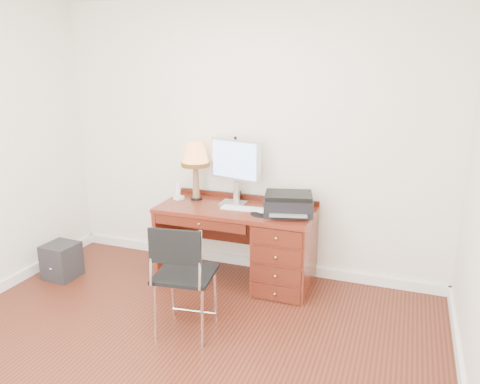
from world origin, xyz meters
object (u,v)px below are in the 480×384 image
at_px(phone, 179,195).
at_px(monitor, 235,163).
at_px(desk, 267,244).
at_px(printer, 288,204).
at_px(chair, 181,269).
at_px(equipment_box, 62,261).
at_px(leg_lamp, 195,158).

bearing_deg(phone, monitor, 27.76).
relative_size(desk, printer, 2.95).
relative_size(phone, chair, 0.18).
relative_size(phone, equipment_box, 0.48).
relative_size(desk, leg_lamp, 2.57).
distance_m(leg_lamp, equipment_box, 1.69).
height_order(printer, equipment_box, printer).
xyz_separation_m(monitor, equipment_box, (-1.60, -0.70, -0.97)).
relative_size(monitor, phone, 3.73).
xyz_separation_m(leg_lamp, equipment_box, (-1.19, -0.68, -1.00)).
height_order(chair, equipment_box, chair).
bearing_deg(equipment_box, chair, -14.92).
distance_m(desk, chair, 1.15).
xyz_separation_m(desk, phone, (-0.96, 0.06, 0.39)).
relative_size(desk, chair, 1.59).
height_order(desk, monitor, monitor).
xyz_separation_m(desk, printer, (0.20, -0.01, 0.43)).
bearing_deg(printer, monitor, 151.39).
relative_size(monitor, printer, 1.25).
xyz_separation_m(leg_lamp, chair, (0.43, -1.20, -0.61)).
distance_m(desk, phone, 1.04).
xyz_separation_m(desk, equipment_box, (-1.98, -0.56, -0.24)).
bearing_deg(equipment_box, desk, 18.68).
bearing_deg(chair, desk, 63.28).
distance_m(desk, leg_lamp, 1.11).
distance_m(phone, chair, 1.30).
bearing_deg(phone, equipment_box, -129.02).
bearing_deg(equipment_box, printer, 16.94).
distance_m(monitor, chair, 1.35).
relative_size(monitor, equipment_box, 1.81).
relative_size(printer, phone, 2.99).
bearing_deg(chair, phone, 109.82).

